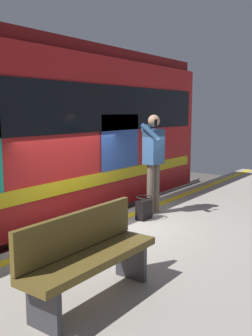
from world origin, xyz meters
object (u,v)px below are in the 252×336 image
(train_carriage, at_px, (7,131))
(handbag, at_px, (144,209))
(passenger, at_px, (153,155))
(bench, at_px, (88,253))

(train_carriage, distance_m, handbag, 3.01)
(train_carriage, relative_size, passenger, 5.52)
(passenger, relative_size, bench, 1.12)
(passenger, bearing_deg, bench, 21.14)
(train_carriage, bearing_deg, passenger, 119.55)
(handbag, relative_size, bench, 0.25)
(handbag, bearing_deg, bench, 22.51)
(handbag, bearing_deg, passenger, -167.82)
(bench, bearing_deg, train_carriage, -116.57)
(train_carriage, height_order, passenger, train_carriage)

